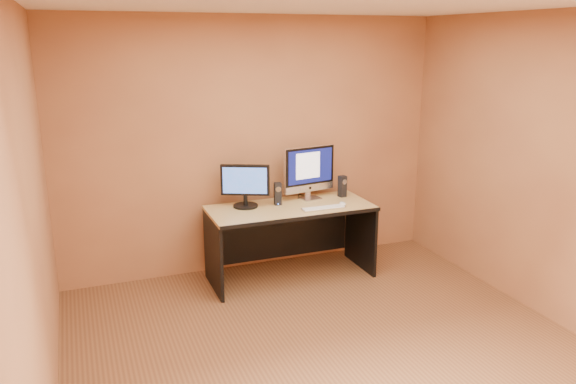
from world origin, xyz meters
The scene contains 12 objects.
floor centered at (0.00, 0.00, 0.00)m, with size 4.00×4.00×0.00m, color brown.
walls centered at (0.00, 0.00, 1.30)m, with size 4.00×4.00×2.60m, color #A46A42, non-canonical shape.
ceiling centered at (0.00, 0.00, 2.60)m, with size 4.00×4.00×0.00m, color white.
desk centered at (0.22, 1.52, 0.38)m, with size 1.63×0.71×0.75m, color tan, non-canonical shape.
imac centered at (0.51, 1.71, 1.03)m, with size 0.58×0.21×0.56m, color silver, non-canonical shape.
second_monitor centered at (-0.20, 1.68, 0.97)m, with size 0.49×0.24×0.43m, color black, non-canonical shape.
speaker_left centered at (0.12, 1.64, 0.86)m, with size 0.07×0.07×0.22m, color black, non-canonical shape.
speaker_right centered at (0.86, 1.67, 0.86)m, with size 0.07×0.07×0.22m, color black, non-canonical shape.
keyboard centered at (0.49, 1.33, 0.76)m, with size 0.44×0.12×0.02m, color silver.
mouse centered at (0.72, 1.37, 0.77)m, with size 0.06×0.10×0.04m, color silver.
cable_a centered at (0.49, 1.81, 0.76)m, with size 0.01×0.01×0.22m, color black.
cable_b centered at (0.43, 1.84, 0.76)m, with size 0.01×0.01×0.18m, color black.
Camera 1 is at (-1.73, -3.44, 2.37)m, focal length 35.00 mm.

